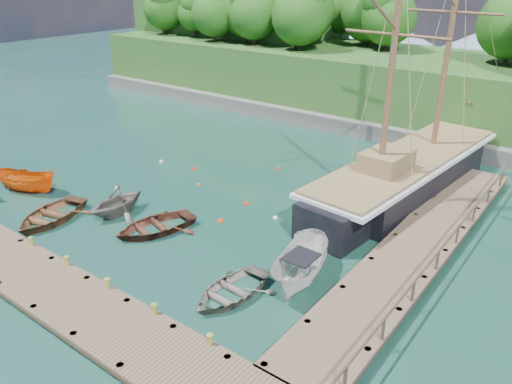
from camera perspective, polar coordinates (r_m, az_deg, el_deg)
ground at (r=27.48m, az=-10.59°, el=-5.31°), size 160.00×160.00×0.00m
dock_near at (r=22.67m, az=-19.37°, el=-12.21°), size 20.00×3.20×1.10m
dock_east at (r=26.98m, az=18.17°, el=-5.74°), size 3.20×24.00×1.10m
bollard_0 at (r=27.97m, az=-23.98°, el=-6.63°), size 0.26×0.26×0.45m
bollard_1 at (r=25.66m, az=-20.54°, el=-8.92°), size 0.26×0.26×0.45m
bollard_2 at (r=23.51m, az=-16.40°, el=-11.59°), size 0.26×0.26×0.45m
bollard_3 at (r=21.57m, az=-11.36°, el=-14.70°), size 0.26×0.26×0.45m
bollard_4 at (r=19.88m, az=-5.20°, el=-18.23°), size 0.26×0.26×0.45m
rowboat_0 at (r=31.25m, az=-22.33°, el=-3.02°), size 4.47×5.46×0.99m
rowboat_1 at (r=30.75m, az=-15.49°, el=-2.44°), size 3.17×3.67×1.93m
rowboat_2 at (r=28.34m, az=-11.44°, el=-4.41°), size 4.46×5.34×0.95m
rowboat_3 at (r=22.76m, az=-2.90°, el=-11.80°), size 3.21×4.34×0.87m
motorboat_orange at (r=35.76m, az=-24.53°, el=0.03°), size 4.59×3.03×1.66m
cabin_boat_white at (r=23.66m, az=5.10°, el=-10.30°), size 3.10×5.46×1.99m
schooner at (r=33.55m, az=16.75°, el=1.64°), size 6.30×25.79×18.59m
mooring_buoy_0 at (r=34.25m, az=-15.63°, el=0.37°), size 0.27×0.27×0.27m
mooring_buoy_1 at (r=33.72m, az=-6.59°, el=0.77°), size 0.29×0.29×0.29m
mooring_buoy_2 at (r=30.84m, az=-1.11°, el=-1.41°), size 0.31×0.31×0.31m
mooring_buoy_3 at (r=29.16m, az=2.23°, el=-3.03°), size 0.30×0.30×0.30m
mooring_buoy_4 at (r=36.40m, az=-7.08°, el=2.57°), size 0.34×0.34×0.34m
mooring_buoy_5 at (r=36.22m, az=2.49°, el=2.63°), size 0.31×0.31×0.31m
mooring_buoy_6 at (r=38.18m, az=-10.77°, el=3.38°), size 0.31×0.31×0.31m
mooring_buoy_7 at (r=28.87m, az=-4.03°, el=-3.38°), size 0.36×0.36×0.36m
headland at (r=56.90m, az=3.76°, el=16.40°), size 51.00×19.31×12.90m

